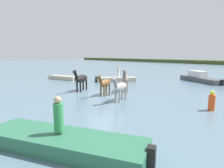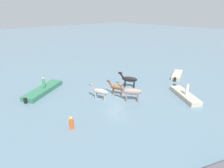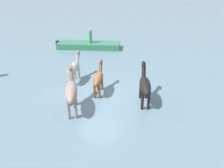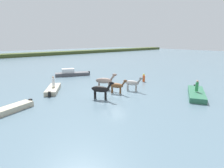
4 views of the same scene
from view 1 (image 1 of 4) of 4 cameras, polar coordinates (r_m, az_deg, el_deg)
ground_plane at (r=15.30m, az=-2.13°, el=-3.08°), size 193.21×193.21×0.00m
horse_pinto_flank at (r=14.85m, az=-2.19°, el=0.20°), size 1.28×2.09×1.69m
horse_dun_straggler at (r=16.72m, az=-9.20°, el=1.53°), size 1.62×2.32×1.93m
horse_mid_herd at (r=16.29m, az=3.98°, el=1.65°), size 2.04×2.24×2.05m
horse_lead at (r=12.94m, az=2.50°, el=-0.92°), size 1.21×2.21×1.76m
boat_tender_starboard at (r=22.50m, az=1.18°, el=1.21°), size 3.57×4.47×0.74m
boat_dinghy_port at (r=6.87m, az=-14.28°, el=-17.13°), size 5.72×4.10×0.77m
boat_motor_center at (r=24.97m, az=-14.33°, el=1.68°), size 4.26×2.47×0.72m
boat_launch_far at (r=24.58m, az=24.98°, el=1.40°), size 5.78×3.73×1.37m
person_spotter_bow at (r=22.38m, az=1.93°, el=3.65°), size 0.32×0.32×1.19m
person_helmsman_aft at (r=6.65m, az=-15.75°, el=-8.97°), size 0.32×0.32×1.19m
buoy_channel_marker at (r=12.25m, az=27.70°, el=-4.69°), size 0.36×0.36×1.14m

